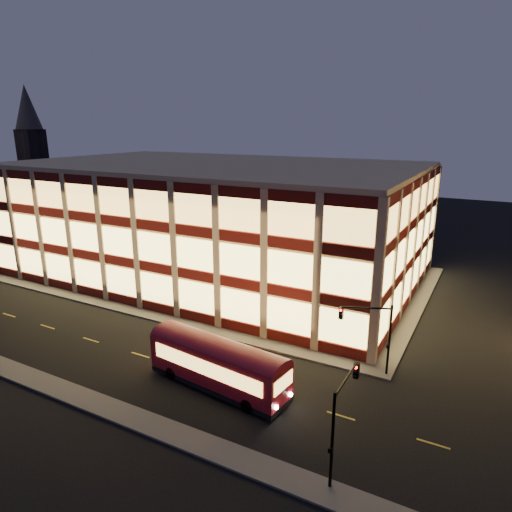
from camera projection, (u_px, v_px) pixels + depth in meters
The scene contains 10 objects.
ground at pixel (151, 321), 46.34m from camera, with size 200.00×200.00×0.00m, color black.
sidewalk_office_south at pixel (136, 311), 48.53m from camera, with size 54.00×2.00×0.15m, color #514F4C.
sidewalk_office_east at pixel (416, 305), 50.19m from camera, with size 2.00×30.00×0.15m, color #514F4C.
sidewalk_near at pixel (39, 381), 35.34m from camera, with size 100.00×2.00×0.15m, color #514F4C.
office_building at pixel (216, 219), 59.94m from camera, with size 50.45×30.45×14.50m.
church_tower at pixel (35, 168), 109.57m from camera, with size 5.00×5.00×18.00m, color #2D2621.
church_spire at pixel (27, 107), 105.66m from camera, with size 6.00×6.00×10.00m, color #4C473F.
traffic_signal_far at pixel (372, 327), 35.26m from camera, with size 3.79×1.87×6.00m.
traffic_signal_near at pixel (342, 409), 25.14m from camera, with size 0.32×4.45×6.00m.
trolley_bus at pixel (218, 362), 34.07m from camera, with size 11.74×4.23×3.89m.
Camera 1 is at (29.67, -32.46, 19.25)m, focal length 32.00 mm.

